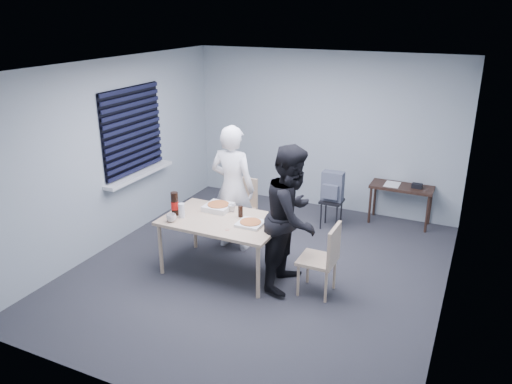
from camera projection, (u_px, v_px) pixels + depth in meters
The scene contains 19 objects.
room at pixel (135, 138), 7.24m from camera, with size 5.00×5.00×5.00m.
dining_table at pixel (223, 223), 6.29m from camera, with size 1.48×0.94×0.72m.
chair_far at pixel (241, 204), 7.32m from camera, with size 0.42×0.42×0.89m.
chair_right at pixel (325, 255), 5.80m from camera, with size 0.42×0.42×0.89m.
person_white at pixel (233, 188), 6.86m from camera, with size 0.65×0.42×1.77m, color white.
person_black at pixel (292, 217), 5.91m from camera, with size 0.86×0.47×1.77m, color black.
side_table at pixel (402, 191), 7.73m from camera, with size 0.95×0.42×0.63m.
stool at pixel (331, 207), 7.66m from camera, with size 0.33×0.33×0.46m.
backpack at pixel (332, 187), 7.53m from camera, with size 0.32×0.24×0.45m.
pizza_box_a at pixel (218, 207), 6.54m from camera, with size 0.33×0.33×0.08m.
pizza_box_b at pixel (251, 223), 6.10m from camera, with size 0.31×0.31×0.04m.
mug_a at pixel (171, 218), 6.18m from camera, with size 0.12×0.12×0.10m, color silver.
mug_b at pixel (232, 208), 6.49m from camera, with size 0.10×0.10×0.09m, color silver.
cola_glass at pixel (240, 212), 6.31m from camera, with size 0.06×0.06×0.14m, color black.
soda_bottle at pixel (175, 204), 6.34m from camera, with size 0.10×0.10×0.31m.
plastic_cups at pixel (182, 210), 6.29m from camera, with size 0.08×0.08×0.19m, color silver.
rubber_band at pixel (227, 230), 5.96m from camera, with size 0.05×0.05×0.00m, color red.
papers at pixel (392, 184), 7.76m from camera, with size 0.22×0.30×0.01m, color white.
black_box at pixel (417, 186), 7.61m from camera, with size 0.15×0.11×0.07m, color black.
Camera 1 is at (2.40, -5.25, 3.23)m, focal length 35.00 mm.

